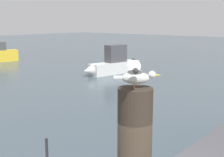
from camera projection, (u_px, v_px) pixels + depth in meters
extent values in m
cylinder|color=#382D23|center=(135.00, 151.00, 2.66)|extent=(0.30, 0.30, 1.10)
cylinder|color=tan|center=(134.00, 86.00, 2.54)|extent=(0.01, 0.01, 0.04)
cylinder|color=tan|center=(134.00, 86.00, 2.58)|extent=(0.01, 0.01, 0.04)
ellipsoid|color=white|center=(136.00, 78.00, 2.55)|extent=(0.21, 0.24, 0.10)
sphere|color=white|center=(152.00, 75.00, 2.53)|extent=(0.06, 0.06, 0.06)
cone|color=yellow|center=(159.00, 75.00, 2.53)|extent=(0.04, 0.05, 0.02)
cube|color=white|center=(118.00, 77.00, 2.55)|extent=(0.11, 0.10, 0.01)
ellipsoid|color=white|center=(135.00, 72.00, 2.36)|extent=(0.27, 0.24, 0.10)
sphere|color=#353535|center=(136.00, 71.00, 2.25)|extent=(0.04, 0.04, 0.04)
ellipsoid|color=white|center=(134.00, 66.00, 2.70)|extent=(0.27, 0.24, 0.10)
sphere|color=#353535|center=(134.00, 61.00, 2.81)|extent=(0.04, 0.04, 0.04)
cube|color=silver|center=(115.00, 68.00, 19.76)|extent=(3.67, 1.48, 0.71)
cone|color=silver|center=(89.00, 70.00, 18.46)|extent=(0.92, 0.92, 0.80)
cube|color=#47474C|center=(116.00, 53.00, 19.65)|extent=(1.44, 0.87, 1.08)
cylinder|color=#2D2D2D|center=(47.00, 152.00, 5.43)|extent=(0.05, 0.05, 0.50)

